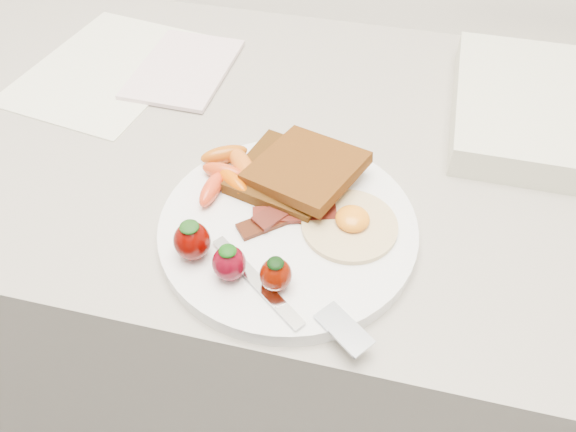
# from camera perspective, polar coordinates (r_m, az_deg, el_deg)

# --- Properties ---
(counter) EXTENTS (2.00, 0.60, 0.90)m
(counter) POSITION_cam_1_polar(r_m,az_deg,el_deg) (1.06, 0.89, -11.20)
(counter) COLOR gray
(counter) RESTS_ON ground
(plate) EXTENTS (0.27, 0.27, 0.02)m
(plate) POSITION_cam_1_polar(r_m,az_deg,el_deg) (0.59, 0.00, -1.25)
(plate) COLOR white
(plate) RESTS_ON counter
(toast_lower) EXTENTS (0.13, 0.13, 0.01)m
(toast_lower) POSITION_cam_1_polar(r_m,az_deg,el_deg) (0.62, -0.10, 4.21)
(toast_lower) COLOR #362103
(toast_lower) RESTS_ON plate
(toast_upper) EXTENTS (0.14, 0.14, 0.02)m
(toast_upper) POSITION_cam_1_polar(r_m,az_deg,el_deg) (0.61, 1.85, 4.85)
(toast_upper) COLOR #341905
(toast_upper) RESTS_ON toast_lower
(fried_egg) EXTENTS (0.11, 0.11, 0.02)m
(fried_egg) POSITION_cam_1_polar(r_m,az_deg,el_deg) (0.58, 6.35, -0.76)
(fried_egg) COLOR #F7E0C0
(fried_egg) RESTS_ON plate
(bacon_strips) EXTENTS (0.10, 0.10, 0.01)m
(bacon_strips) POSITION_cam_1_polar(r_m,az_deg,el_deg) (0.59, -0.06, 0.38)
(bacon_strips) COLOR black
(bacon_strips) RESTS_ON plate
(baby_carrots) EXTENTS (0.08, 0.11, 0.02)m
(baby_carrots) POSITION_cam_1_polar(r_m,az_deg,el_deg) (0.63, -6.09, 4.57)
(baby_carrots) COLOR #D64317
(baby_carrots) RESTS_ON plate
(strawberries) EXTENTS (0.12, 0.05, 0.04)m
(strawberries) POSITION_cam_1_polar(r_m,az_deg,el_deg) (0.53, -6.48, -4.03)
(strawberries) COLOR #500300
(strawberries) RESTS_ON plate
(fork) EXTENTS (0.17, 0.10, 0.00)m
(fork) POSITION_cam_1_polar(r_m,az_deg,el_deg) (0.52, 0.70, -8.70)
(fork) COLOR silver
(fork) RESTS_ON plate
(paper_sheet) EXTENTS (0.24, 0.30, 0.00)m
(paper_sheet) POSITION_cam_1_polar(r_m,az_deg,el_deg) (0.87, -17.79, 14.10)
(paper_sheet) COLOR white
(paper_sheet) RESTS_ON counter
(notepad) EXTENTS (0.13, 0.18, 0.01)m
(notepad) POSITION_cam_1_polar(r_m,az_deg,el_deg) (0.84, -10.51, 14.54)
(notepad) COLOR silver
(notepad) RESTS_ON paper_sheet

